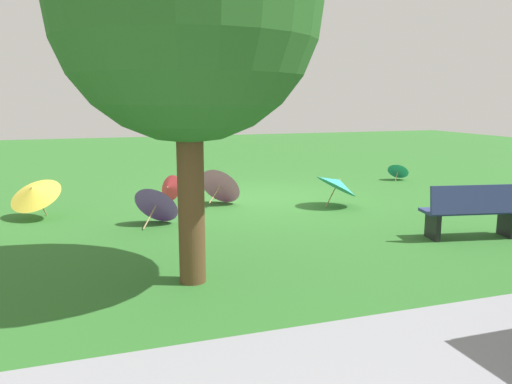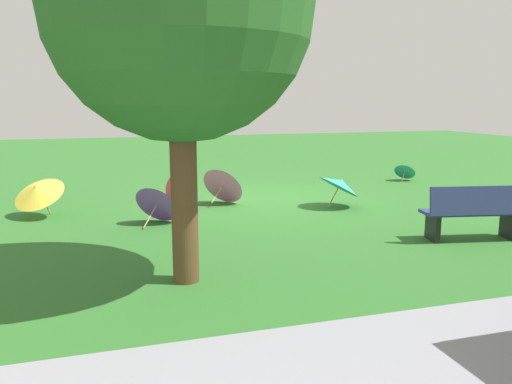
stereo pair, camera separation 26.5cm
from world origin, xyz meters
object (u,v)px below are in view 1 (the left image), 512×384
object	(u,v)px
parasol_purple_0	(158,203)
parasol_red_0	(169,188)
shade_tree	(187,7)
parasol_yellow_2	(34,192)
parasol_pink_0	(222,184)
parasol_teal_0	(398,170)
parasol_teal_1	(338,183)
park_bench	(474,211)

from	to	relation	value
parasol_purple_0	parasol_red_0	size ratio (longest dim) A/B	1.59
shade_tree	parasol_yellow_2	distance (m)	5.45
parasol_pink_0	parasol_red_0	world-z (taller)	parasol_pink_0
parasol_teal_0	parasol_red_0	distance (m)	6.59
parasol_teal_0	parasol_teal_1	bearing A→B (deg)	39.03
parasol_teal_0	parasol_yellow_2	xyz separation A→B (m)	(9.19, 1.87, 0.24)
shade_tree	parasol_pink_0	bearing A→B (deg)	-109.25
park_bench	parasol_pink_0	distance (m)	5.07
parasol_teal_1	park_bench	bearing A→B (deg)	106.54
shade_tree	parasol_purple_0	xyz separation A→B (m)	(-0.02, -3.15, -2.86)
parasol_teal_0	parasol_pink_0	xyz separation A→B (m)	(5.51, 1.61, 0.15)
parasol_teal_0	parasol_pink_0	world-z (taller)	parasol_pink_0
park_bench	parasol_pink_0	size ratio (longest dim) A/B	1.53
parasol_yellow_2	shade_tree	bearing A→B (deg)	116.52
parasol_purple_0	parasol_red_0	bearing A→B (deg)	-104.96
park_bench	parasol_teal_0	xyz separation A→B (m)	(-2.41, -5.62, -0.18)
parasol_teal_0	parasol_pink_0	distance (m)	5.74
parasol_purple_0	parasol_yellow_2	size ratio (longest dim) A/B	0.78
parasol_red_0	parasol_teal_0	bearing A→B (deg)	-171.89
parasol_teal_0	parasol_pink_0	bearing A→B (deg)	16.24
parasol_pink_0	parasol_purple_0	bearing A→B (deg)	41.02
parasol_pink_0	parasol_red_0	xyz separation A→B (m)	(1.01, -0.68, -0.14)
parasol_red_0	shade_tree	bearing A→B (deg)	83.82
parasol_pink_0	parasol_yellow_2	size ratio (longest dim) A/B	0.84
park_bench	parasol_yellow_2	bearing A→B (deg)	-28.90
park_bench	parasol_red_0	world-z (taller)	park_bench
parasol_teal_1	parasol_pink_0	bearing A→B (deg)	-25.50
park_bench	parasol_yellow_2	xyz separation A→B (m)	(6.78, -3.74, 0.06)
parasol_pink_0	parasol_teal_0	bearing A→B (deg)	-163.76
parasol_red_0	parasol_teal_1	bearing A→B (deg)	151.77
park_bench	parasol_purple_0	xyz separation A→B (m)	(4.65, -2.66, -0.09)
parasol_pink_0	parasol_teal_1	bearing A→B (deg)	154.50
park_bench	parasol_pink_0	bearing A→B (deg)	-52.31
shade_tree	parasol_red_0	size ratio (longest dim) A/B	7.58
parasol_pink_0	parasol_yellow_2	world-z (taller)	parasol_pink_0
park_bench	parasol_teal_1	world-z (taller)	park_bench
parasol_pink_0	parasol_teal_1	distance (m)	2.46
parasol_yellow_2	parasol_red_0	world-z (taller)	parasol_yellow_2
shade_tree	parasol_pink_0	xyz separation A→B (m)	(-1.57, -4.50, -2.81)
shade_tree	parasol_purple_0	distance (m)	4.26
parasol_teal_0	parasol_teal_1	distance (m)	4.24
park_bench	parasol_red_0	distance (m)	6.24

